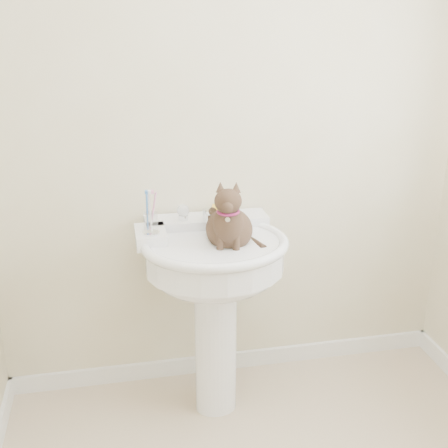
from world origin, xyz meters
TOP-DOWN VIEW (x-y plane):
  - wall_back at (0.00, 1.10)m, footprint 2.20×0.00m
  - baseboard_back at (0.00, 1.09)m, footprint 2.20×0.02m
  - pedestal_sink at (-0.13, 0.81)m, footprint 0.64×0.63m
  - faucet at (-0.13, 0.97)m, footprint 0.28×0.12m
  - soap_bar at (-0.05, 1.06)m, footprint 0.10×0.08m
  - toothbrush_cup at (-0.39, 0.85)m, footprint 0.07×0.07m
  - cat at (-0.07, 0.78)m, footprint 0.22×0.27m

SIDE VIEW (x-z plane):
  - baseboard_back at x=0.00m, z-range 0.00..0.09m
  - pedestal_sink at x=-0.13m, z-range 0.25..1.13m
  - soap_bar at x=-0.05m, z-range 0.88..0.91m
  - cat at x=-0.07m, z-range 0.72..1.12m
  - faucet at x=-0.13m, z-range 0.85..0.99m
  - toothbrush_cup at x=-0.39m, z-range 0.84..1.02m
  - wall_back at x=0.00m, z-range 0.00..2.50m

